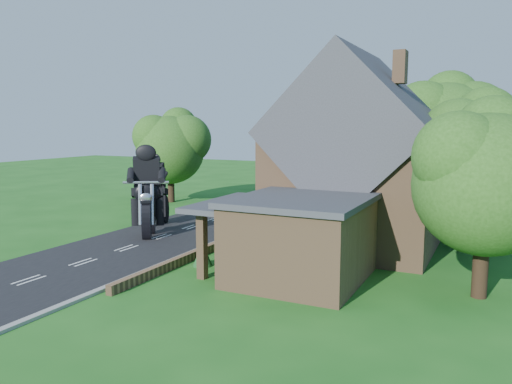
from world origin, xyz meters
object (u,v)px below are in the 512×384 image
at_px(house, 357,164).
at_px(garden_wall, 244,234).
at_px(motorcycle_follow, 157,214).
at_px(motorcycle_lead, 148,223).
at_px(annex, 298,237).

bearing_deg(house, garden_wall, -170.83).
bearing_deg(motorcycle_follow, motorcycle_lead, 120.22).
xyz_separation_m(motorcycle_lead, motorcycle_follow, (-1.73, 3.10, -0.10)).
bearing_deg(motorcycle_lead, motorcycle_follow, -92.04).
xyz_separation_m(annex, motorcycle_lead, (-10.51, 3.44, -0.98)).
xyz_separation_m(house, annex, (-0.62, -6.80, -2.58)).
bearing_deg(annex, house, 84.76).
height_order(house, motorcycle_lead, house).
bearing_deg(annex, garden_wall, 133.84).
height_order(garden_wall, house, house).
distance_m(annex, motorcycle_follow, 13.92).
relative_size(garden_wall, house, 2.15).
bearing_deg(annex, motorcycle_follow, 151.89).
relative_size(motorcycle_lead, motorcycle_follow, 1.15).
distance_m(motorcycle_lead, motorcycle_follow, 3.55).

